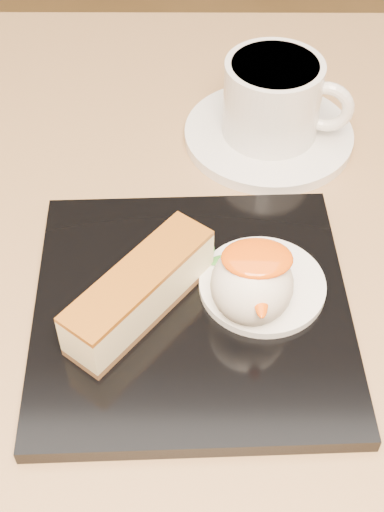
{
  "coord_description": "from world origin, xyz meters",
  "views": [
    {
      "loc": [
        0.04,
        -0.33,
        1.12
      ],
      "look_at": [
        0.04,
        -0.0,
        0.76
      ],
      "focal_mm": 50.0,
      "sensor_mm": 36.0,
      "label": 1
    }
  ],
  "objects_px": {
    "table": "(151,401)",
    "saucer": "(268,135)",
    "ice_cream_scoop": "(252,285)",
    "cheesecake": "(140,292)",
    "coffee_cup": "(275,98)",
    "dessert_plate": "(192,309)"
  },
  "relations": [
    {
      "from": "table",
      "to": "dessert_plate",
      "type": "distance_m",
      "value": 0.17
    },
    {
      "from": "table",
      "to": "saucer",
      "type": "xyz_separation_m",
      "value": [
        0.1,
        0.18,
        0.16
      ]
    },
    {
      "from": "dessert_plate",
      "to": "coffee_cup",
      "type": "xyz_separation_m",
      "value": [
        0.07,
        0.2,
        0.04
      ]
    },
    {
      "from": "dessert_plate",
      "to": "saucer",
      "type": "distance_m",
      "value": 0.21
    },
    {
      "from": "table",
      "to": "ice_cream_scoop",
      "type": "distance_m",
      "value": 0.21
    },
    {
      "from": "coffee_cup",
      "to": "table",
      "type": "bearing_deg",
      "value": -106.39
    },
    {
      "from": "cheesecake",
      "to": "saucer",
      "type": "bearing_deg",
      "value": 11.21
    },
    {
      "from": "table",
      "to": "dessert_plate",
      "type": "xyz_separation_m",
      "value": [
        0.04,
        -0.02,
        0.16
      ]
    },
    {
      "from": "table",
      "to": "ice_cream_scoop",
      "type": "xyz_separation_m",
      "value": [
        0.08,
        -0.03,
        0.19
      ]
    },
    {
      "from": "coffee_cup",
      "to": "cheesecake",
      "type": "bearing_deg",
      "value": -102.58
    },
    {
      "from": "table",
      "to": "cheesecake",
      "type": "distance_m",
      "value": 0.19
    },
    {
      "from": "table",
      "to": "cheesecake",
      "type": "height_order",
      "value": "cheesecake"
    },
    {
      "from": "dessert_plate",
      "to": "coffee_cup",
      "type": "bearing_deg",
      "value": 70.57
    },
    {
      "from": "dessert_plate",
      "to": "table",
      "type": "bearing_deg",
      "value": 148.56
    },
    {
      "from": "dessert_plate",
      "to": "saucer",
      "type": "height_order",
      "value": "dessert_plate"
    },
    {
      "from": "cheesecake",
      "to": "ice_cream_scoop",
      "type": "xyz_separation_m",
      "value": [
        0.08,
        0.0,
        0.01
      ]
    },
    {
      "from": "table",
      "to": "coffee_cup",
      "type": "height_order",
      "value": "coffee_cup"
    },
    {
      "from": "table",
      "to": "cheesecake",
      "type": "bearing_deg",
      "value": -87.24
    },
    {
      "from": "saucer",
      "to": "coffee_cup",
      "type": "relative_size",
      "value": 1.35
    },
    {
      "from": "saucer",
      "to": "coffee_cup",
      "type": "height_order",
      "value": "coffee_cup"
    },
    {
      "from": "coffee_cup",
      "to": "dessert_plate",
      "type": "bearing_deg",
      "value": -94.68
    },
    {
      "from": "cheesecake",
      "to": "coffee_cup",
      "type": "relative_size",
      "value": 1.05
    }
  ]
}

